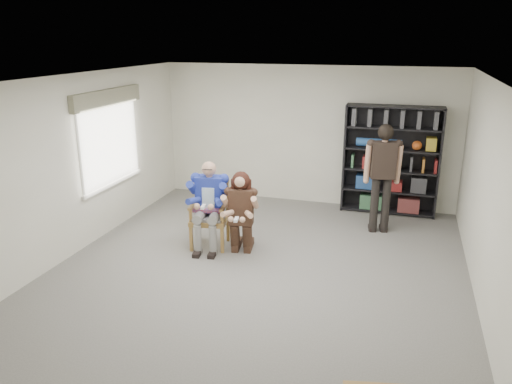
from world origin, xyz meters
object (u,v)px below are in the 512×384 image
(seated_man, at_px, (209,205))
(standing_man, at_px, (382,180))
(armchair, at_px, (209,214))
(kneeling_woman, at_px, (241,214))
(bookshelf, at_px, (391,160))

(seated_man, xyz_separation_m, standing_man, (2.63, 1.47, 0.23))
(armchair, relative_size, seated_man, 0.77)
(armchair, distance_m, standing_man, 3.04)
(armchair, bearing_deg, kneeling_woman, -20.68)
(seated_man, relative_size, bookshelf, 0.69)
(armchair, xyz_separation_m, standing_man, (2.63, 1.47, 0.40))
(kneeling_woman, height_order, bookshelf, bookshelf)
(kneeling_woman, bearing_deg, bookshelf, 42.38)
(bookshelf, bearing_deg, standing_man, -94.99)
(seated_man, distance_m, bookshelf, 3.76)
(kneeling_woman, xyz_separation_m, bookshelf, (2.15, 2.69, 0.39))
(seated_man, bearing_deg, kneeling_woman, -20.68)
(seated_man, relative_size, standing_man, 0.75)
(seated_man, bearing_deg, standing_man, 20.13)
(kneeling_woman, bearing_deg, seated_man, 159.32)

